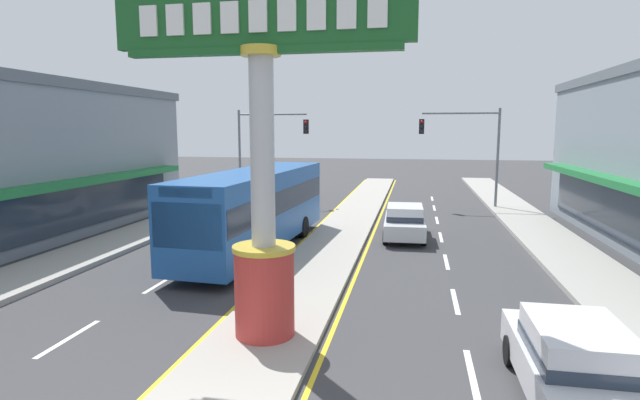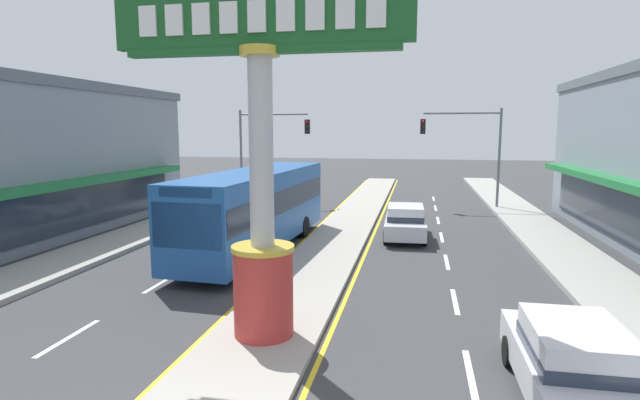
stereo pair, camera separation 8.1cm
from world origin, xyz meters
TOP-DOWN VIEW (x-y plane):
  - median_strip at (0.00, 18.00)m, footprint 2.59×52.00m
  - sidewalk_left at (-9.26, 16.00)m, footprint 2.72×60.00m
  - sidewalk_right at (9.26, 16.00)m, footprint 2.72×60.00m
  - lane_markings at (-0.00, 16.65)m, footprint 9.33×52.00m
  - district_sign at (-0.00, 5.60)m, footprint 6.69×1.45m
  - traffic_light_left_side at (-6.53, 26.90)m, footprint 4.86×0.46m
  - traffic_light_right_side at (6.53, 26.92)m, footprint 4.86×0.46m
  - bus_near_right_lane at (-2.94, 13.98)m, footprint 3.15×11.33m
  - sedan_far_right_lane at (6.24, 3.97)m, footprint 1.86×4.31m
  - sedan_near_left_lane at (-6.24, 18.76)m, footprint 1.87×4.32m
  - sedan_mid_left_lane at (2.95, 17.39)m, footprint 1.93×4.35m
  - suv_far_left_oncoming at (-6.24, 29.63)m, footprint 2.16×4.70m

SIDE VIEW (x-z plane):
  - lane_markings at x=0.00m, z-range 0.00..0.01m
  - median_strip at x=0.00m, z-range 0.00..0.14m
  - sidewalk_left at x=-9.26m, z-range 0.00..0.18m
  - sidewalk_right at x=9.26m, z-range 0.00..0.18m
  - sedan_far_right_lane at x=6.24m, z-range 0.02..1.55m
  - sedan_near_left_lane at x=-6.24m, z-range 0.02..1.55m
  - sedan_mid_left_lane at x=2.95m, z-range 0.02..1.55m
  - suv_far_left_oncoming at x=-6.24m, z-range 0.03..1.93m
  - bus_near_right_lane at x=-2.94m, z-range 0.24..3.50m
  - district_sign at x=0.00m, z-range -0.17..7.73m
  - traffic_light_left_side at x=-6.53m, z-range 1.15..7.35m
  - traffic_light_right_side at x=6.53m, z-range 1.15..7.35m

